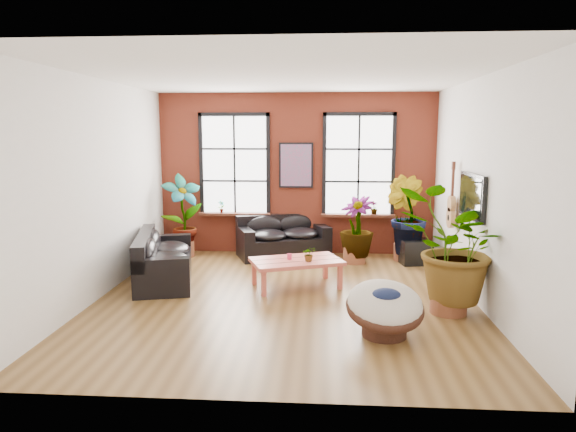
{
  "coord_description": "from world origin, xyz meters",
  "views": [
    {
      "loc": [
        0.58,
        -7.96,
        2.64
      ],
      "look_at": [
        0.0,
        0.6,
        1.25
      ],
      "focal_mm": 32.0,
      "sensor_mm": 36.0,
      "label": 1
    }
  ],
  "objects_px": {
    "papasan_chair": "(385,307)",
    "coffee_table": "(296,263)",
    "sofa_left": "(161,260)",
    "sofa_back": "(283,238)"
  },
  "relations": [
    {
      "from": "coffee_table",
      "to": "papasan_chair",
      "type": "height_order",
      "value": "papasan_chair"
    },
    {
      "from": "sofa_left",
      "to": "coffee_table",
      "type": "distance_m",
      "value": 2.45
    },
    {
      "from": "papasan_chair",
      "to": "coffee_table",
      "type": "bearing_deg",
      "value": 114.85
    },
    {
      "from": "sofa_back",
      "to": "sofa_left",
      "type": "xyz_separation_m",
      "value": [
        -2.03,
        -2.06,
        -0.0
      ]
    },
    {
      "from": "sofa_left",
      "to": "papasan_chair",
      "type": "height_order",
      "value": "sofa_left"
    },
    {
      "from": "sofa_back",
      "to": "papasan_chair",
      "type": "distance_m",
      "value": 4.68
    },
    {
      "from": "sofa_left",
      "to": "papasan_chair",
      "type": "bearing_deg",
      "value": -135.84
    },
    {
      "from": "sofa_left",
      "to": "sofa_back",
      "type": "bearing_deg",
      "value": -58.52
    },
    {
      "from": "sofa_back",
      "to": "coffee_table",
      "type": "xyz_separation_m",
      "value": [
        0.41,
        -2.27,
        0.03
      ]
    },
    {
      "from": "sofa_back",
      "to": "papasan_chair",
      "type": "relative_size",
      "value": 1.86
    }
  ]
}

